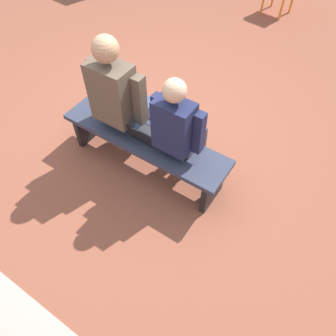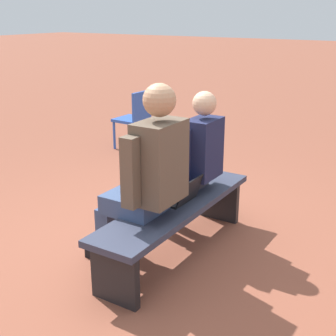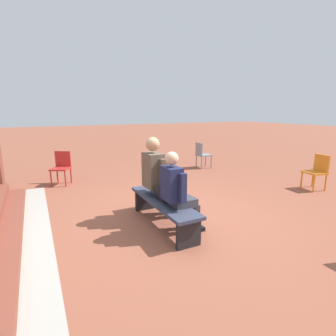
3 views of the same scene
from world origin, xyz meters
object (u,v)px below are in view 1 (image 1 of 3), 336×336
person_adult (122,97)px  laptop (147,135)px  bench (145,143)px  person_student (180,129)px

person_adult → laptop: size_ratio=4.50×
bench → person_student: person_student is taller
person_adult → laptop: (-0.34, 0.09, -0.26)m
person_student → person_adult: person_adult is taller
bench → person_student: (-0.37, -0.06, 0.34)m
person_student → laptop: size_ratio=4.04×
bench → laptop: laptop is taller
bench → laptop: size_ratio=5.62×
bench → laptop: 0.15m
person_student → person_adult: bearing=-0.7°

